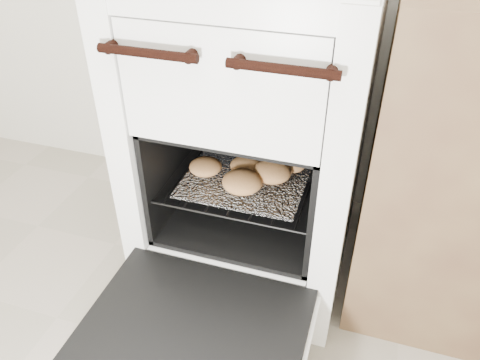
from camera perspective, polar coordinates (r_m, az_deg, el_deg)
name	(u,v)px	position (r m, az deg, el deg)	size (l,w,h in m)	color
stove	(255,139)	(1.41, 1.88, 5.06)	(0.62, 0.69, 0.95)	white
oven_door	(194,332)	(1.21, -5.67, -17.92)	(0.56, 0.43, 0.04)	black
oven_rack	(248,176)	(1.40, 1.03, 0.52)	(0.45, 0.43, 0.01)	black
foil_sheet	(246,178)	(1.38, 0.78, 0.27)	(0.35, 0.31, 0.01)	white
baked_rolls	(251,171)	(1.36, 1.39, 1.05)	(0.37, 0.29, 0.05)	tan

